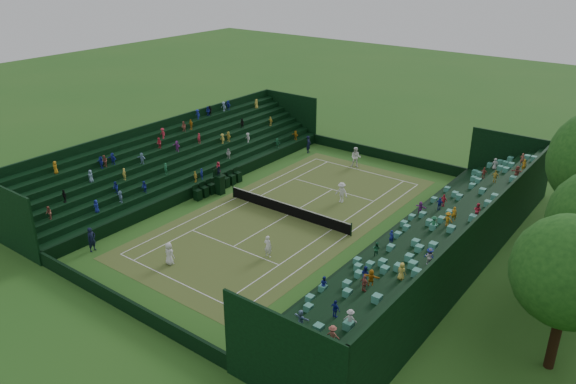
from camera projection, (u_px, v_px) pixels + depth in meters
The scene contains 17 objects.
ground at pixel (288, 215), 44.26m from camera, with size 160.00×160.00×0.00m, color #295F1E.
court_surface at pixel (288, 215), 44.26m from camera, with size 12.97×26.77×0.01m, color #366622.
perimeter_wall_north at pixel (385, 155), 55.66m from camera, with size 17.17×0.20×1.00m, color black.
perimeter_wall_south at pixel (122, 303), 32.46m from camera, with size 17.17×0.20×1.00m, color black.
perimeter_wall_east at pixel (384, 241), 39.37m from camera, with size 0.20×31.77×1.00m, color black.
perimeter_wall_west at pixel (210, 184), 48.75m from camera, with size 0.20×31.77×1.00m, color black.
north_grandstand at pixel (442, 245), 36.63m from camera, with size 6.60×32.00×4.90m.
south_grandstand at pixel (176, 163), 50.65m from camera, with size 6.60×32.00×4.90m.
tennis_net at pixel (288, 209), 44.05m from camera, with size 11.67×0.10×1.06m.
umpire_chair at pixel (220, 182), 47.67m from camera, with size 0.80×0.80×2.52m.
courtside_chairs at pixel (218, 185), 48.60m from camera, with size 0.59×5.56×1.28m.
player_near_west at pixel (169, 254), 37.12m from camera, with size 0.78×0.51×1.60m, color white.
player_near_east at pixel (268, 246), 38.02m from camera, with size 0.59×0.39×1.61m, color white.
player_far_west at pixel (356, 157), 53.53m from camera, with size 0.97×0.76×2.00m, color white.
player_far_east at pixel (341, 192), 46.18m from camera, with size 1.13×0.66×1.76m, color white.
line_judge_north at pixel (308, 144), 57.37m from camera, with size 0.66×0.43×1.80m, color black.
line_judge_south at pixel (92, 239), 38.73m from camera, with size 0.65×0.43×1.78m, color black.
Camera 1 is at (24.04, -31.73, 19.42)m, focal length 35.00 mm.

